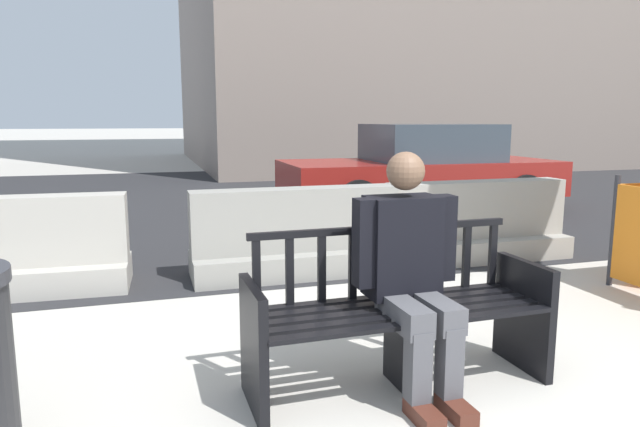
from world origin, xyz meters
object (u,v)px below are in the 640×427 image
(jersey_barrier_centre, at_px, (296,240))
(jersey_barrier_left, at_px, (6,255))
(street_bench, at_px, (397,317))
(jersey_barrier_right, at_px, (476,227))
(seated_person, at_px, (410,268))
(car_sedan_mid, at_px, (422,169))

(jersey_barrier_centre, xyz_separation_m, jersey_barrier_left, (-2.54, 0.13, 0.00))
(street_bench, relative_size, jersey_barrier_right, 0.85)
(seated_person, relative_size, jersey_barrier_centre, 0.66)
(street_bench, distance_m, jersey_barrier_left, 3.57)
(seated_person, height_order, jersey_barrier_right, seated_person)
(jersey_barrier_left, xyz_separation_m, car_sedan_mid, (5.54, 3.12, 0.35))
(street_bench, height_order, seated_person, seated_person)
(seated_person, relative_size, car_sedan_mid, 0.29)
(street_bench, xyz_separation_m, jersey_barrier_left, (-2.48, 2.56, -0.06))
(jersey_barrier_right, bearing_deg, jersey_barrier_centre, -178.70)
(jersey_barrier_right, xyz_separation_m, car_sedan_mid, (0.99, 3.20, 0.35))
(jersey_barrier_centre, bearing_deg, street_bench, -91.25)
(jersey_barrier_left, distance_m, car_sedan_mid, 6.37)
(seated_person, bearing_deg, jersey_barrier_left, 133.94)
(jersey_barrier_left, bearing_deg, street_bench, -45.90)
(seated_person, xyz_separation_m, jersey_barrier_left, (-2.53, 2.62, -0.35))
(seated_person, distance_m, jersey_barrier_right, 3.26)
(street_bench, bearing_deg, jersey_barrier_right, 50.24)
(street_bench, bearing_deg, jersey_barrier_centre, 88.75)
(jersey_barrier_right, relative_size, car_sedan_mid, 0.44)
(jersey_barrier_centre, bearing_deg, seated_person, -90.28)
(seated_person, bearing_deg, jersey_barrier_right, 51.43)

